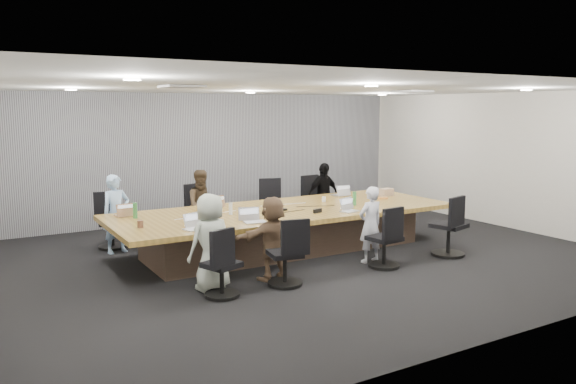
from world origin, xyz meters
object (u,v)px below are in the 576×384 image
laptop_3 (339,195)px  canvas_bag (386,192)px  stapler (318,211)px  chair_3 (314,204)px  person_4 (211,242)px  person_5 (273,238)px  chair_4 (222,270)px  person_1 (203,206)px  laptop_0 (124,215)px  bottle_green_right (354,198)px  bottle_clear (231,209)px  snack_packet (383,198)px  person_3 (323,195)px  chair_5 (285,259)px  laptop_1 (215,206)px  person_6 (370,225)px  chair_7 (449,230)px  laptop_4 (196,229)px  laptop_6 (350,211)px  person_0 (116,214)px  mug_brown (140,224)px  laptop_5 (255,222)px  conference_table (285,228)px  chair_6 (384,243)px  chair_0 (112,226)px  chair_1 (196,216)px  chair_2 (277,208)px  bottle_green_left (135,211)px

laptop_3 → canvas_bag: size_ratio=1.15×
stapler → chair_3: bearing=42.5°
person_4 → person_5: person_4 is taller
chair_4 → person_1: (0.98, 3.05, 0.31)m
stapler → laptop_0: bearing=138.4°
bottle_green_right → bottle_clear: bearing=172.1°
snack_packet → person_3: bearing=108.7°
chair_5 → canvas_bag: (3.48, 1.96, 0.43)m
chair_3 → person_1: person_1 is taller
laptop_1 → bottle_clear: (-0.05, -0.80, 0.09)m
laptop_3 → person_6: 2.34m
chair_5 → person_4: person_4 is taller
chair_4 → bottle_green_right: size_ratio=2.90×
chair_7 → laptop_4: 4.27m
laptop_6 → person_0: bearing=133.4°
mug_brown → stapler: 2.91m
chair_4 → laptop_5: laptop_5 is taller
conference_table → canvas_bag: size_ratio=22.01×
chair_6 → person_4: size_ratio=0.58×
laptop_1 → canvas_bag: size_ratio=1.05×
laptop_0 → stapler: (2.85, -1.39, 0.02)m
laptop_0 → person_6: 4.00m
chair_5 → person_4: size_ratio=0.57×
bottle_clear → canvas_bag: (3.52, 0.25, -0.03)m
person_4 → bottle_green_right: 3.39m
person_1 → mug_brown: person_1 is taller
chair_3 → chair_0: bearing=-6.6°
chair_1 → person_1: bearing=76.3°
laptop_3 → chair_6: bearing=71.1°
chair_1 → person_3: 2.73m
chair_7 → laptop_1: (-3.19, 2.50, 0.31)m
person_0 → bottle_clear: person_0 is taller
chair_4 → snack_packet: snack_packet is taller
chair_0 → person_6: size_ratio=0.64×
chair_5 → person_1: 3.06m
laptop_5 → person_5: bearing=-80.5°
chair_2 → canvas_bag: (1.69, -1.44, 0.39)m
person_3 → snack_packet: person_3 is taller
chair_6 → snack_packet: 2.20m
person_3 → canvas_bag: person_3 is taller
person_1 → person_3: (2.69, 0.00, -0.00)m
chair_2 → bottle_green_left: (-3.28, -1.22, 0.44)m
chair_2 → chair_5: size_ratio=1.12×
chair_5 → laptop_5: bearing=100.7°
snack_packet → laptop_3: bearing=119.5°
person_0 → chair_1: bearing=-1.1°
chair_2 → mug_brown: 3.97m
chair_1 → laptop_5: (-0.01, -2.50, 0.32)m
conference_table → chair_0: (-2.57, 1.70, -0.01)m
chair_6 → laptop_0: (-3.37, 2.50, 0.36)m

